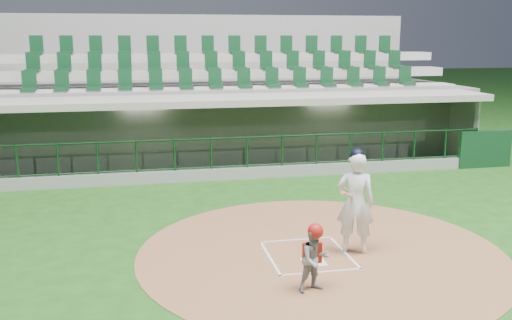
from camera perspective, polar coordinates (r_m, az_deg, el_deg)
The scene contains 8 objects.
ground at distance 11.51m, azimuth 4.75°, elevation -8.96°, with size 120.00×120.00×0.00m, color #184513.
dirt_circle at distance 11.41m, azimuth 6.50°, elevation -9.15°, with size 7.20×7.20×0.01m, color brown.
home_plate at distance 10.88m, azimuth 5.80°, elevation -10.14°, with size 0.43×0.43×0.02m, color silver.
batter_box_chalk at distance 11.24m, azimuth 5.19°, elevation -9.41°, with size 1.55×1.80×0.01m.
dugout_structure at distance 18.64m, azimuth -1.98°, elevation 2.35°, with size 16.40×3.70×3.00m.
seating_deck at distance 21.59m, azimuth -3.35°, elevation 4.95°, with size 17.00×6.72×5.15m.
batter at distance 11.18m, azimuth 9.91°, elevation -4.11°, with size 0.96×1.00×2.08m.
catcher at distance 9.57m, azimuth 5.89°, elevation -9.67°, with size 0.61×0.52×1.17m.
Camera 1 is at (-3.08, -10.28, 4.15)m, focal length 40.00 mm.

